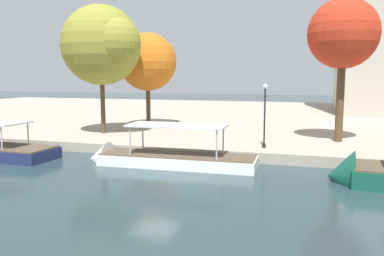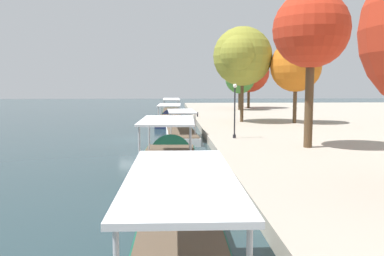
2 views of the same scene
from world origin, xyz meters
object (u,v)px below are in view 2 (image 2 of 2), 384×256
Objects in this scene: tour_boat_1 at (170,121)px; mooring_bollard_0 at (197,114)px; tour_boat_3 at (169,163)px; tree_3 at (308,31)px; tour_boat_0 at (171,113)px; tree_2 at (296,65)px; lamp_post at (235,108)px; tour_boat_2 at (181,135)px; tree_1 at (241,55)px; tree_5 at (248,71)px; tree_4 at (239,79)px.

mooring_bollard_0 is at bearing -64.21° from tour_boat_1.
tree_3 is at bearing -65.63° from tour_boat_3.
tree_2 is at bearing -147.58° from tour_boat_0.
tour_boat_2 is at bearing -144.48° from lamp_post.
tree_2 is (-7.03, 13.55, 7.25)m from tour_boat_2.
tour_boat_2 is 1.03× the size of tour_boat_3.
tour_boat_2 reaches higher than mooring_bollard_0.
tree_2 is (9.78, 10.79, 6.46)m from mooring_bollard_0.
tree_1 is at bearing -17.47° from tour_boat_3.
tour_boat_0 is 1.34× the size of tree_1.
tour_boat_3 is 1.00× the size of tree_1.
tour_boat_3 is at bearing -19.68° from tree_1.
tree_5 is (-7.41, 14.49, 7.33)m from tour_boat_0.
lamp_post is (23.00, 1.65, 2.22)m from mooring_bollard_0.
tree_3 is (19.71, 1.34, 0.28)m from tree_1.
tree_3 is (5.28, 4.30, 5.68)m from lamp_post.
tree_5 reaches higher than tour_boat_0.
lamp_post is 38.13m from tree_4.
lamp_post is (35.45, 5.33, 2.94)m from tour_boat_0.
tour_boat_3 is at bearing -178.22° from tour_boat_1.
lamp_post is at bearing -140.85° from tree_3.
tree_1 is at bearing -127.10° from tour_boat_1.
tour_boat_1 is at bearing -65.95° from mooring_bollard_0.
tour_boat_0 is at bearing 1.97° from tour_boat_3.
tour_boat_1 is 21.06m from tree_4.
tree_3 is (40.73, 9.63, 8.62)m from tour_boat_0.
tree_3 is at bearing -144.65° from tour_boat_2.
tour_boat_2 is (15.08, 1.12, -0.07)m from tour_boat_1.
lamp_post is 8.87m from tree_3.
tour_boat_0 is 1.89× the size of tree_4.
tree_2 is 0.89× the size of tree_5.
tree_4 reaches higher than tour_boat_3.
mooring_bollard_0 is at bearing -29.79° from tree_4.
tour_boat_2 is at bearing -41.83° from tree_1.
tour_boat_3 is 1.02× the size of tree_3.
tree_1 is (-23.71, 8.48, 8.26)m from tour_boat_3.
tour_boat_2 is at bearing -19.43° from tree_4.
tree_3 reaches higher than mooring_bollard_0.
tour_boat_3 is 27.77m from tree_2.
mooring_bollard_0 is (-16.82, 2.76, 0.79)m from tour_boat_2.
mooring_bollard_0 is (12.45, 3.68, 0.72)m from tour_boat_0.
lamp_post reaches higher than tour_boat_2.
tree_4 is 0.76× the size of tree_5.
tree_3 reaches higher than tour_boat_2.
tree_2 reaches higher than tour_boat_0.
mooring_bollard_0 is (-1.73, 3.88, 0.72)m from tour_boat_1.
tree_2 is at bearing 5.95° from tree_4.
tour_boat_1 is (14.18, -0.20, 0.00)m from tour_boat_0.
tree_4 is (-46.72, 12.13, 5.79)m from tour_boat_3.
tour_boat_3 is 17.97× the size of mooring_bollard_0.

